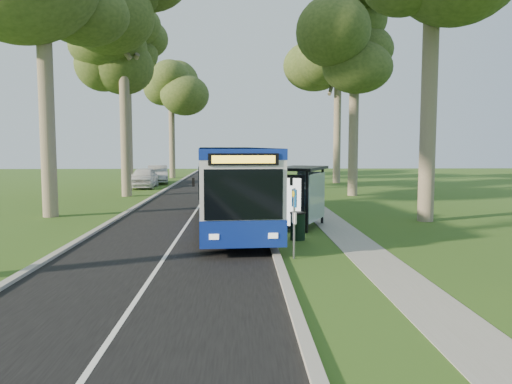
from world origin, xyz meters
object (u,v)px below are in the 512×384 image
litter_bin (298,226)px  bus_shelter (306,186)px  car_silver (158,174)px  car_white (144,178)px  bus_stop_sign (294,214)px  bus (231,186)px

litter_bin → bus_shelter: bearing=75.9°
bus_shelter → car_silver: bus_shelter is taller
car_white → bus_stop_sign: bearing=-72.6°
bus_stop_sign → bus: bearing=91.3°
bus → bus_shelter: 3.21m
bus_stop_sign → car_white: (-9.68, 26.60, -0.53)m
bus_shelter → car_white: 23.63m
bus → litter_bin: (2.52, -3.12, -1.24)m
bus → bus_stop_sign: size_ratio=5.92×
bus → litter_bin: bearing=-55.4°
bus → bus_shelter: bearing=-15.6°
bus_stop_sign → car_white: 28.32m
bus → litter_bin: size_ratio=12.48×
litter_bin → car_white: (-10.16, 23.50, 0.33)m
bus → car_white: (-7.64, 20.38, -0.90)m
bus_shelter → car_silver: size_ratio=0.68×
bus → bus_shelter: bus is taller
bus → litter_bin: 4.19m
bus_stop_sign → car_white: bearing=93.1°
bus_shelter → litter_bin: bus_shelter is taller
car_white → car_silver: car_white is taller
litter_bin → car_white: car_white is taller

